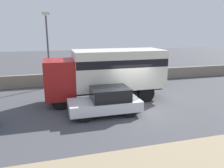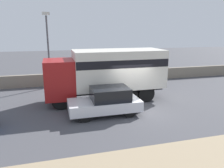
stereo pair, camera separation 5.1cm
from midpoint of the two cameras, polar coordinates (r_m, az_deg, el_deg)
The scene contains 5 objects.
ground_plane at distance 13.01m, azimuth 6.31°, elevation -6.48°, with size 80.00×80.00×0.00m, color #47474C.
stone_wall_backdrop at distance 19.37m, azimuth -1.40°, elevation 1.95°, with size 60.00×0.35×1.01m.
street_lamp at distance 17.89m, azimuth -16.53°, elevation 9.93°, with size 0.56×0.28×5.83m.
box_truck at distance 14.03m, azimuth -1.04°, elevation 3.47°, with size 7.53×2.56×3.29m.
car_hatchback at distance 11.91m, azimuth -1.60°, elevation -4.53°, with size 3.89×1.74×1.51m.
Camera 1 is at (-4.64, -11.29, 4.52)m, focal length 35.00 mm.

